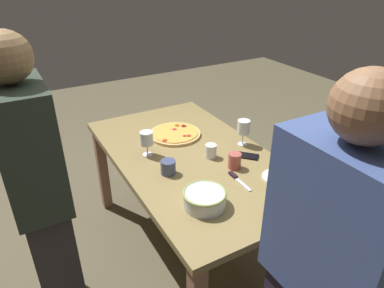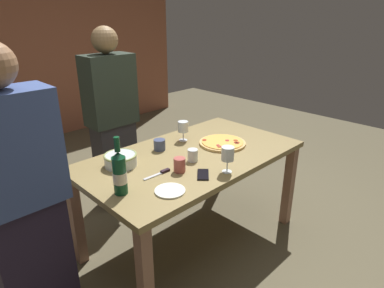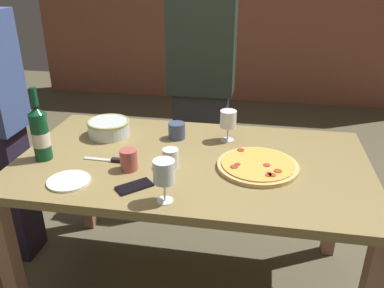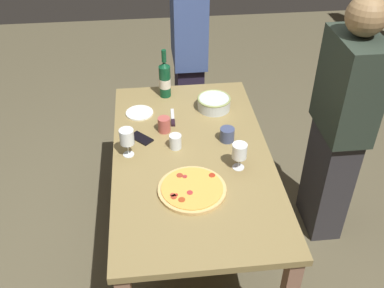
{
  "view_description": "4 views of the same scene",
  "coord_description": "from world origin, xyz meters",
  "px_view_note": "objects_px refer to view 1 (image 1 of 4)",
  "views": [
    {
      "loc": [
        -1.65,
        0.93,
        1.84
      ],
      "look_at": [
        0.0,
        0.0,
        0.83
      ],
      "focal_mm": 32.6,
      "sensor_mm": 36.0,
      "label": 1
    },
    {
      "loc": [
        -1.53,
        -1.55,
        1.71
      ],
      "look_at": [
        0.0,
        0.0,
        0.83
      ],
      "focal_mm": 30.81,
      "sensor_mm": 36.0,
      "label": 2
    },
    {
      "loc": [
        0.28,
        -1.61,
        1.58
      ],
      "look_at": [
        0.0,
        0.0,
        0.83
      ],
      "focal_mm": 37.34,
      "sensor_mm": 36.0,
      "label": 3
    },
    {
      "loc": [
        1.99,
        -0.22,
        2.35
      ],
      "look_at": [
        0.0,
        0.0,
        0.83
      ],
      "focal_mm": 41.98,
      "sensor_mm": 36.0,
      "label": 4
    }
  ],
  "objects_px": {
    "wine_glass_by_bottle": "(244,127)",
    "cup_amber": "(168,167)",
    "side_plate": "(278,177)",
    "serving_bowl": "(205,198)",
    "dining_table": "(192,167)",
    "person_guest_left": "(41,198)",
    "wine_glass_near_pizza": "(147,139)",
    "cup_ceramic": "(211,151)",
    "pizza": "(175,134)",
    "wine_bottle": "(282,187)",
    "cell_phone": "(247,156)",
    "person_host": "(323,285)",
    "cup_spare": "(235,161)",
    "pizza_knife": "(237,179)"
  },
  "relations": [
    {
      "from": "dining_table",
      "to": "cup_amber",
      "type": "xyz_separation_m",
      "value": [
        -0.12,
        0.22,
        0.13
      ]
    },
    {
      "from": "dining_table",
      "to": "wine_glass_near_pizza",
      "type": "distance_m",
      "value": 0.34
    },
    {
      "from": "wine_glass_by_bottle",
      "to": "side_plate",
      "type": "relative_size",
      "value": 0.97
    },
    {
      "from": "pizza",
      "to": "serving_bowl",
      "type": "xyz_separation_m",
      "value": [
        -0.77,
        0.23,
        0.03
      ]
    },
    {
      "from": "wine_bottle",
      "to": "side_plate",
      "type": "xyz_separation_m",
      "value": [
        0.21,
        -0.18,
        -0.12
      ]
    },
    {
      "from": "cup_ceramic",
      "to": "cell_phone",
      "type": "height_order",
      "value": "cup_ceramic"
    },
    {
      "from": "serving_bowl",
      "to": "cup_ceramic",
      "type": "relative_size",
      "value": 2.57
    },
    {
      "from": "wine_glass_by_bottle",
      "to": "cell_phone",
      "type": "height_order",
      "value": "wine_glass_by_bottle"
    },
    {
      "from": "dining_table",
      "to": "wine_glass_near_pizza",
      "type": "bearing_deg",
      "value": 59.88
    },
    {
      "from": "cup_amber",
      "to": "side_plate",
      "type": "height_order",
      "value": "cup_amber"
    },
    {
      "from": "pizza",
      "to": "wine_bottle",
      "type": "bearing_deg",
      "value": -175.46
    },
    {
      "from": "serving_bowl",
      "to": "person_host",
      "type": "bearing_deg",
      "value": -171.54
    },
    {
      "from": "side_plate",
      "to": "wine_glass_near_pizza",
      "type": "bearing_deg",
      "value": 41.37
    },
    {
      "from": "cup_amber",
      "to": "dining_table",
      "type": "bearing_deg",
      "value": -62.07
    },
    {
      "from": "person_guest_left",
      "to": "wine_glass_by_bottle",
      "type": "bearing_deg",
      "value": -3.57
    },
    {
      "from": "wine_glass_by_bottle",
      "to": "cell_phone",
      "type": "relative_size",
      "value": 1.19
    },
    {
      "from": "dining_table",
      "to": "cup_spare",
      "type": "relative_size",
      "value": 17.11
    },
    {
      "from": "pizza",
      "to": "cup_spare",
      "type": "relative_size",
      "value": 3.82
    },
    {
      "from": "side_plate",
      "to": "cell_phone",
      "type": "height_order",
      "value": "same"
    },
    {
      "from": "dining_table",
      "to": "cup_spare",
      "type": "bearing_deg",
      "value": -150.53
    },
    {
      "from": "wine_glass_near_pizza",
      "to": "pizza_knife",
      "type": "height_order",
      "value": "wine_glass_near_pizza"
    },
    {
      "from": "wine_glass_near_pizza",
      "to": "person_host",
      "type": "height_order",
      "value": "person_host"
    },
    {
      "from": "cell_phone",
      "to": "cup_spare",
      "type": "bearing_deg",
      "value": 161.62
    },
    {
      "from": "serving_bowl",
      "to": "wine_glass_near_pizza",
      "type": "height_order",
      "value": "wine_glass_near_pizza"
    },
    {
      "from": "pizza_knife",
      "to": "person_guest_left",
      "type": "relative_size",
      "value": 0.12
    },
    {
      "from": "person_guest_left",
      "to": "wine_glass_near_pizza",
      "type": "bearing_deg",
      "value": 13.62
    },
    {
      "from": "cup_ceramic",
      "to": "pizza_knife",
      "type": "height_order",
      "value": "cup_ceramic"
    },
    {
      "from": "serving_bowl",
      "to": "side_plate",
      "type": "xyz_separation_m",
      "value": [
        0.01,
        -0.49,
        -0.04
      ]
    },
    {
      "from": "cup_ceramic",
      "to": "side_plate",
      "type": "height_order",
      "value": "cup_ceramic"
    },
    {
      "from": "wine_glass_near_pizza",
      "to": "cup_ceramic",
      "type": "relative_size",
      "value": 1.85
    },
    {
      "from": "wine_glass_near_pizza",
      "to": "wine_bottle",
      "type": "bearing_deg",
      "value": -156.6
    },
    {
      "from": "cup_spare",
      "to": "wine_glass_near_pizza",
      "type": "bearing_deg",
      "value": 44.37
    },
    {
      "from": "dining_table",
      "to": "cell_phone",
      "type": "distance_m",
      "value": 0.35
    },
    {
      "from": "pizza",
      "to": "cup_spare",
      "type": "distance_m",
      "value": 0.56
    },
    {
      "from": "cup_amber",
      "to": "side_plate",
      "type": "relative_size",
      "value": 0.49
    },
    {
      "from": "dining_table",
      "to": "serving_bowl",
      "type": "bearing_deg",
      "value": 157.45
    },
    {
      "from": "wine_glass_near_pizza",
      "to": "side_plate",
      "type": "distance_m",
      "value": 0.81
    },
    {
      "from": "wine_glass_by_bottle",
      "to": "cup_amber",
      "type": "relative_size",
      "value": 2.0
    },
    {
      "from": "side_plate",
      "to": "dining_table",
      "type": "bearing_deg",
      "value": 32.08
    },
    {
      "from": "pizza",
      "to": "cup_spare",
      "type": "bearing_deg",
      "value": -168.73
    },
    {
      "from": "side_plate",
      "to": "serving_bowl",
      "type": "bearing_deg",
      "value": 90.85
    },
    {
      "from": "wine_bottle",
      "to": "side_plate",
      "type": "relative_size",
      "value": 1.91
    },
    {
      "from": "person_guest_left",
      "to": "dining_table",
      "type": "bearing_deg",
      "value": 0.0
    },
    {
      "from": "serving_bowl",
      "to": "cell_phone",
      "type": "xyz_separation_m",
      "value": [
        0.29,
        -0.48,
        -0.04
      ]
    },
    {
      "from": "pizza",
      "to": "person_guest_left",
      "type": "distance_m",
      "value": 1.01
    },
    {
      "from": "serving_bowl",
      "to": "cup_amber",
      "type": "distance_m",
      "value": 0.36
    },
    {
      "from": "wine_glass_near_pizza",
      "to": "dining_table",
      "type": "bearing_deg",
      "value": -120.12
    },
    {
      "from": "side_plate",
      "to": "person_guest_left",
      "type": "xyz_separation_m",
      "value": [
        0.37,
        1.19,
        0.05
      ]
    },
    {
      "from": "pizza",
      "to": "person_guest_left",
      "type": "relative_size",
      "value": 0.22
    },
    {
      "from": "cup_ceramic",
      "to": "pizza",
      "type": "bearing_deg",
      "value": 8.28
    }
  ]
}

